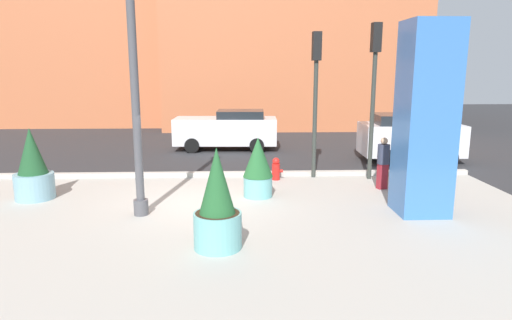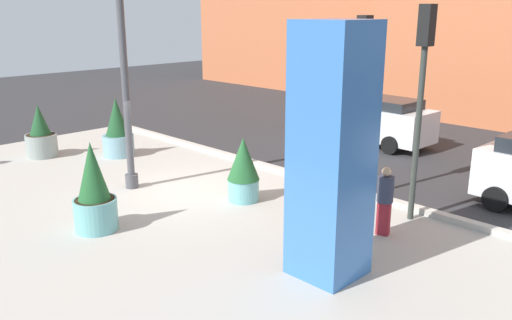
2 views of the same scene
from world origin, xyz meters
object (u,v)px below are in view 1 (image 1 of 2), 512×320
(potted_plant_by_pillar, at_px, (33,169))
(potted_plant_near_right, at_px, (258,167))
(traffic_light_corner, at_px, (316,82))
(pedestrian_by_curb, at_px, (383,161))
(art_pillar_blue, at_px, (425,120))
(car_passing_lane, at_px, (227,129))
(fire_hydrant, at_px, (276,169))
(car_far_lane, at_px, (409,137))
(lamp_post, at_px, (134,82))
(potted_plant_curbside, at_px, (217,206))
(traffic_light_far_side, at_px, (374,77))

(potted_plant_by_pillar, bearing_deg, potted_plant_near_right, -0.15)
(traffic_light_corner, relative_size, pedestrian_by_curb, 3.00)
(traffic_light_corner, bearing_deg, potted_plant_by_pillar, -164.55)
(potted_plant_near_right, bearing_deg, art_pillar_blue, -21.77)
(potted_plant_by_pillar, bearing_deg, car_passing_lane, 56.14)
(fire_hydrant, distance_m, car_far_lane, 6.23)
(traffic_light_corner, relative_size, car_far_lane, 1.23)
(lamp_post, height_order, fire_hydrant, lamp_post)
(potted_plant_near_right, height_order, pedestrian_by_curb, potted_plant_near_right)
(potted_plant_curbside, xyz_separation_m, traffic_light_corner, (2.95, 6.02, 2.29))
(car_far_lane, xyz_separation_m, pedestrian_by_curb, (-2.35, -4.15, -0.07))
(car_passing_lane, distance_m, pedestrian_by_curb, 8.57)
(car_passing_lane, height_order, pedestrian_by_curb, car_passing_lane)
(potted_plant_by_pillar, xyz_separation_m, traffic_light_far_side, (10.04, 1.96, 2.48))
(potted_plant_curbside, bearing_deg, car_passing_lane, 90.47)
(potted_plant_curbside, height_order, car_passing_lane, potted_plant_curbside)
(traffic_light_far_side, xyz_separation_m, car_far_lane, (2.37, 2.88, -2.40))
(potted_plant_by_pillar, relative_size, traffic_light_corner, 0.42)
(car_far_lane, distance_m, pedestrian_by_curb, 4.77)
(potted_plant_near_right, height_order, traffic_light_corner, traffic_light_corner)
(art_pillar_blue, height_order, car_passing_lane, art_pillar_blue)
(potted_plant_near_right, height_order, fire_hydrant, potted_plant_near_right)
(potted_plant_near_right, relative_size, pedestrian_by_curb, 1.08)
(potted_plant_by_pillar, bearing_deg, car_far_lane, 21.30)
(potted_plant_curbside, bearing_deg, pedestrian_by_curb, 42.80)
(traffic_light_corner, height_order, car_far_lane, traffic_light_corner)
(potted_plant_by_pillar, distance_m, traffic_light_corner, 8.85)
(car_passing_lane, bearing_deg, potted_plant_by_pillar, -123.86)
(traffic_light_far_side, bearing_deg, potted_plant_near_right, -152.38)
(potted_plant_by_pillar, height_order, pedestrian_by_curb, potted_plant_by_pillar)
(car_far_lane, bearing_deg, fire_hydrant, -152.01)
(art_pillar_blue, relative_size, traffic_light_corner, 1.00)
(traffic_light_corner, bearing_deg, lamp_post, -142.40)
(pedestrian_by_curb, bearing_deg, traffic_light_far_side, 91.08)
(art_pillar_blue, xyz_separation_m, potted_plant_by_pillar, (-10.28, 1.62, -1.50))
(potted_plant_curbside, bearing_deg, fire_hydrant, 73.77)
(pedestrian_by_curb, bearing_deg, potted_plant_near_right, -169.56)
(car_far_lane, bearing_deg, lamp_post, -145.08)
(art_pillar_blue, xyz_separation_m, traffic_light_corner, (-2.05, 3.90, 0.82))
(potted_plant_curbside, xyz_separation_m, potted_plant_near_right, (0.97, 3.72, -0.02))
(potted_plant_by_pillar, xyz_separation_m, pedestrian_by_curb, (10.07, 0.69, 0.01))
(lamp_post, distance_m, car_far_lane, 11.40)
(art_pillar_blue, bearing_deg, potted_plant_near_right, 158.23)
(potted_plant_curbside, distance_m, car_far_lane, 11.16)
(fire_hydrant, distance_m, traffic_light_corner, 3.12)
(potted_plant_curbside, xyz_separation_m, pedestrian_by_curb, (4.78, 4.43, -0.02))
(art_pillar_blue, xyz_separation_m, car_far_lane, (2.13, 6.46, -1.42))
(lamp_post, xyz_separation_m, car_far_lane, (9.14, 6.38, -2.35))
(car_passing_lane, distance_m, car_far_lane, 7.78)
(potted_plant_near_right, bearing_deg, car_passing_lane, 97.84)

